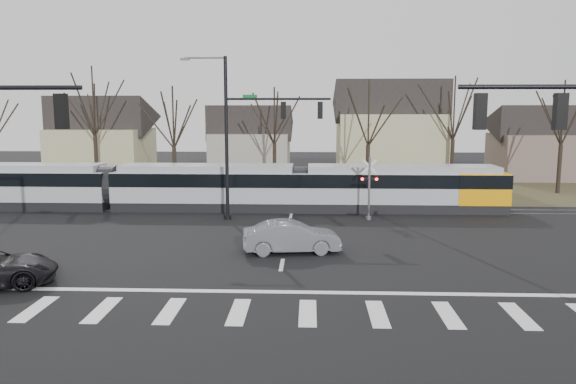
{
  "coord_description": "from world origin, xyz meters",
  "views": [
    {
      "loc": [
        1.26,
        -22.55,
        6.96
      ],
      "look_at": [
        0.0,
        9.0,
        2.3
      ],
      "focal_mm": 35.0,
      "sensor_mm": 36.0,
      "label": 1
    }
  ],
  "objects": [
    {
      "name": "ground",
      "position": [
        0.0,
        0.0,
        0.0
      ],
      "size": [
        140.0,
        140.0,
        0.0
      ],
      "primitive_type": "plane",
      "color": "black"
    },
    {
      "name": "crosswalk",
      "position": [
        0.0,
        -4.0,
        0.01
      ],
      "size": [
        27.0,
        2.6,
        0.01
      ],
      "color": "silver",
      "rests_on": "ground"
    },
    {
      "name": "house_a",
      "position": [
        -20.0,
        34.0,
        4.46
      ],
      "size": [
        9.72,
        8.64,
        8.6
      ],
      "color": "#9B9470",
      "rests_on": "ground"
    },
    {
      "name": "rail_crossing_signal",
      "position": [
        5.0,
        12.79,
        1.89
      ],
      "size": [
        1.08,
        0.36,
        4.0
      ],
      "color": "#59595B",
      "rests_on": "ground"
    },
    {
      "name": "rail_pair",
      "position": [
        0.0,
        15.8,
        0.03
      ],
      "size": [
        90.0,
        1.52,
        0.06
      ],
      "color": "#59595E",
      "rests_on": "ground"
    },
    {
      "name": "tree_row",
      "position": [
        2.0,
        26.0,
        5.0
      ],
      "size": [
        59.2,
        7.2,
        10.0
      ],
      "color": "black",
      "rests_on": "ground"
    },
    {
      "name": "house_d",
      "position": [
        24.0,
        35.0,
        3.97
      ],
      "size": [
        8.64,
        7.56,
        7.65
      ],
      "color": "brown",
      "rests_on": "ground"
    },
    {
      "name": "house_b",
      "position": [
        -5.0,
        36.0,
        3.97
      ],
      "size": [
        8.64,
        7.56,
        7.65
      ],
      "color": "gray",
      "rests_on": "ground"
    },
    {
      "name": "signal_pole_far",
      "position": [
        -2.41,
        12.5,
        5.7
      ],
      "size": [
        9.28,
        0.44,
        10.2
      ],
      "color": "black",
      "rests_on": "ground"
    },
    {
      "name": "lane_dashes",
      "position": [
        0.0,
        16.0,
        0.01
      ],
      "size": [
        0.18,
        30.0,
        0.01
      ],
      "color": "silver",
      "rests_on": "ground"
    },
    {
      "name": "tram",
      "position": [
        -6.08,
        16.0,
        1.71
      ],
      "size": [
        41.45,
        3.08,
        3.14
      ],
      "color": "gray",
      "rests_on": "ground"
    },
    {
      "name": "stop_line",
      "position": [
        0.0,
        -1.8,
        0.01
      ],
      "size": [
        28.0,
        0.35,
        0.01
      ],
      "primitive_type": "cube",
      "color": "silver",
      "rests_on": "ground"
    },
    {
      "name": "sedan",
      "position": [
        0.36,
        4.23,
        0.78
      ],
      "size": [
        2.88,
        5.17,
        1.56
      ],
      "primitive_type": "imported",
      "rotation": [
        0.0,
        0.0,
        1.7
      ],
      "color": "#5C5E65",
      "rests_on": "ground"
    },
    {
      "name": "grass_verge",
      "position": [
        0.0,
        32.0,
        0.01
      ],
      "size": [
        140.0,
        28.0,
        0.01
      ],
      "primitive_type": "cube",
      "color": "#38331E",
      "rests_on": "ground"
    },
    {
      "name": "house_c",
      "position": [
        9.0,
        33.0,
        5.23
      ],
      "size": [
        10.8,
        8.64,
        10.1
      ],
      "color": "#9B9470",
      "rests_on": "ground"
    }
  ]
}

